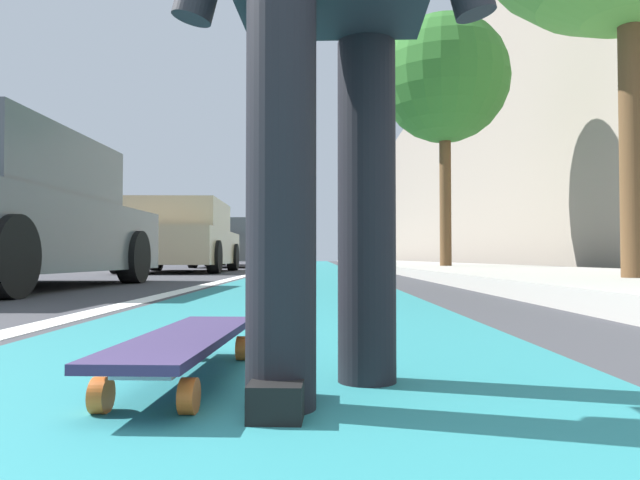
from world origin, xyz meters
TOP-DOWN VIEW (x-y plane):
  - ground_plane at (10.00, 0.00)m, footprint 80.00×80.00m
  - bike_lane_paint at (24.00, 0.00)m, footprint 56.00×1.81m
  - lane_stripe_white at (20.00, 1.05)m, footprint 52.00×0.16m
  - sidewalk_curb at (18.00, -3.16)m, footprint 52.00×3.20m
  - building_facade at (22.00, -6.11)m, footprint 40.00×1.20m
  - skateboard at (0.97, 0.15)m, footprint 0.85×0.23m
  - parked_car_mid at (12.02, 2.71)m, footprint 4.47×2.07m
  - parked_car_far at (18.40, 2.71)m, footprint 4.40×1.96m
  - parked_car_end at (24.14, 2.77)m, footprint 4.22×1.91m
  - traffic_light at (23.05, 1.45)m, footprint 0.33×0.28m
  - street_tree_mid at (11.65, -2.76)m, footprint 2.63×2.63m

SIDE VIEW (x-z plane):
  - ground_plane at x=10.00m, z-range 0.00..0.00m
  - bike_lane_paint at x=24.00m, z-range 0.00..0.00m
  - lane_stripe_white at x=20.00m, z-range 0.00..0.01m
  - sidewalk_curb at x=18.00m, z-range 0.00..0.14m
  - skateboard at x=0.97m, z-range 0.04..0.15m
  - parked_car_end at x=24.14m, z-range -0.03..1.44m
  - parked_car_mid at x=12.02m, z-range -0.03..1.44m
  - parked_car_far at x=18.40m, z-range -0.02..1.48m
  - traffic_light at x=23.05m, z-range 0.81..5.08m
  - street_tree_mid at x=11.65m, z-range 1.31..6.61m
  - building_facade at x=22.00m, z-range 0.00..8.43m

